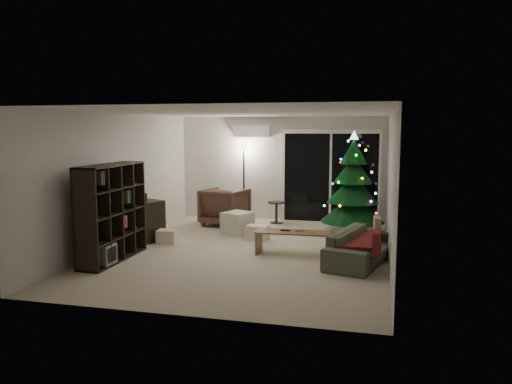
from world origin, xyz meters
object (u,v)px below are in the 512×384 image
bookshelf (101,212)px  coffee_table (293,243)px  armchair (225,207)px  media_cabinet (132,224)px  christmas_tree (353,182)px  sofa (361,246)px

bookshelf → coffee_table: bearing=23.2°
bookshelf → armchair: 3.59m
media_cabinet → coffee_table: 3.13m
armchair → coffee_table: armchair is taller
armchair → christmas_tree: bearing=-172.2°
armchair → sofa: 4.06m
armchair → christmas_tree: (2.89, -0.19, 0.66)m
media_cabinet → coffee_table: bearing=21.8°
media_cabinet → sofa: media_cabinet is taller
bookshelf → armchair: size_ratio=1.73×
bookshelf → armchair: bearing=75.5°
bookshelf → armchair: (1.14, 3.38, -0.39)m
armchair → bookshelf: bearing=83.0°
bookshelf → sofa: (4.30, 0.84, -0.55)m
armchair → coffee_table: bearing=142.3°
christmas_tree → armchair: bearing=176.2°
coffee_table → christmas_tree: christmas_tree is taller
sofa → christmas_tree: 2.50m
coffee_table → christmas_tree: (0.91, 2.11, 0.88)m
armchair → christmas_tree: size_ratio=0.43×
armchair → coffee_table: size_ratio=0.71×
sofa → coffee_table: sofa is taller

